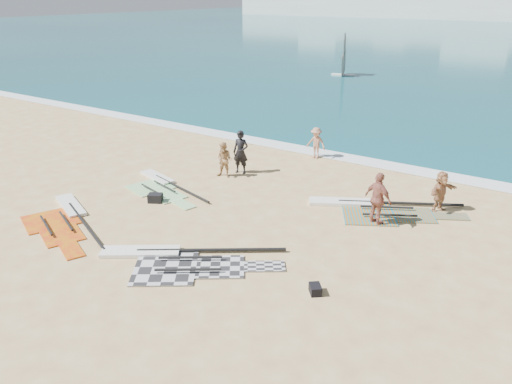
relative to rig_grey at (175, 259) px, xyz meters
The scene contains 15 objects.
ground 0.45m from the rig_grey, behind, with size 300.00×300.00×0.00m, color #DFC683.
surf_line 12.37m from the rig_grey, 92.07° to the left, with size 300.00×1.20×0.04m, color white.
far_town 150.99m from the rig_grey, 96.15° to the left, with size 160.00×8.00×12.00m.
rig_grey is the anchor object (origin of this frame).
rig_green 6.50m from the rig_grey, 137.77° to the left, with size 4.82×2.55×0.19m.
rig_orange 7.99m from the rig_grey, 62.94° to the left, with size 5.85×4.03×0.20m.
rig_red 5.36m from the rig_grey, behind, with size 5.15×3.47×0.20m.
gear_bag_near 4.87m from the rig_grey, 141.49° to the left, with size 0.54×0.39×0.34m, color black.
gear_bag_far 4.49m from the rig_grey, 10.29° to the left, with size 0.43×0.30×0.26m, color black.
person_wetsuit 8.33m from the rig_grey, 111.19° to the left, with size 0.72×0.47×1.97m, color black.
beachgoer_left 7.63m from the rig_grey, 115.58° to the left, with size 0.77×0.60×1.59m, color tan.
beachgoer_mid 11.64m from the rig_grey, 95.70° to the left, with size 1.01×0.58×1.56m, color #AF785F.
beachgoer_back 7.32m from the rig_grey, 54.85° to the left, with size 1.14×0.47×1.94m, color #A05D4D.
beachgoer_right 10.18m from the rig_grey, 55.76° to the left, with size 1.46×0.46×1.57m, color #AD774F.
windsurfer_left 38.14m from the rig_grey, 106.84° to the left, with size 2.34×2.65×4.11m.
Camera 1 is at (10.02, -9.90, 7.74)m, focal length 35.00 mm.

